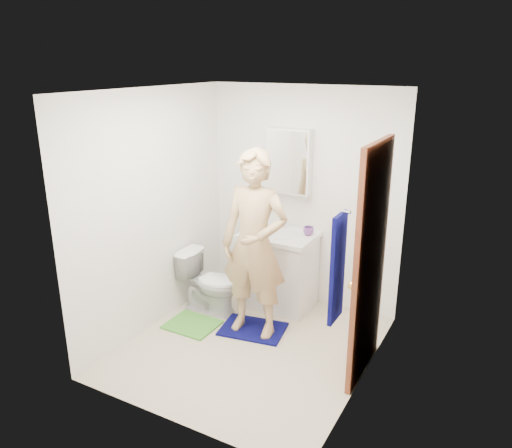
{
  "coord_description": "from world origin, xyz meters",
  "views": [
    {
      "loc": [
        2.07,
        -3.66,
        2.64
      ],
      "look_at": [
        -0.07,
        0.25,
        1.16
      ],
      "focal_mm": 35.0,
      "sensor_mm": 36.0,
      "label": 1
    }
  ],
  "objects": [
    {
      "name": "medicine_cabinet",
      "position": [
        -0.15,
        1.14,
        1.6
      ],
      "size": [
        0.5,
        0.12,
        0.7
      ],
      "primitive_type": "cube",
      "color": "white",
      "rests_on": "wall_back"
    },
    {
      "name": "bath_mat",
      "position": [
        -0.12,
        0.28,
        0.01
      ],
      "size": [
        0.71,
        0.56,
        0.02
      ],
      "primitive_type": "cube",
      "rotation": [
        0.0,
        0.0,
        0.16
      ],
      "color": "#080950",
      "rests_on": "floor"
    },
    {
      "name": "towel_hook",
      "position": [
        1.07,
        -0.57,
        1.67
      ],
      "size": [
        0.06,
        0.02,
        0.02
      ],
      "primitive_type": "cylinder",
      "rotation": [
        0.0,
        1.57,
        0.0
      ],
      "color": "silver",
      "rests_on": "wall_right"
    },
    {
      "name": "wall_front",
      "position": [
        0.0,
        -1.21,
        1.2
      ],
      "size": [
        2.2,
        0.02,
        2.4
      ],
      "primitive_type": "cube",
      "color": "white",
      "rests_on": "ground"
    },
    {
      "name": "wall_left",
      "position": [
        -1.11,
        0.0,
        1.2
      ],
      "size": [
        0.02,
        2.4,
        2.4
      ],
      "primitive_type": "cube",
      "color": "white",
      "rests_on": "ground"
    },
    {
      "name": "man",
      "position": [
        -0.09,
        0.25,
        0.95
      ],
      "size": [
        0.7,
        0.49,
        1.85
      ],
      "primitive_type": "imported",
      "rotation": [
        0.0,
        0.0,
        0.06
      ],
      "color": "tan",
      "rests_on": "bath_mat"
    },
    {
      "name": "sink_basin",
      "position": [
        -0.15,
        0.91,
        0.84
      ],
      "size": [
        0.4,
        0.4,
        0.03
      ],
      "primitive_type": "cylinder",
      "color": "white",
      "rests_on": "countertop"
    },
    {
      "name": "door",
      "position": [
        1.07,
        0.15,
        1.02
      ],
      "size": [
        0.05,
        0.8,
        2.05
      ],
      "primitive_type": "cube",
      "color": "brown",
      "rests_on": "ground"
    },
    {
      "name": "faucet",
      "position": [
        -0.15,
        1.09,
        0.91
      ],
      "size": [
        0.03,
        0.03,
        0.12
      ],
      "primitive_type": "cylinder",
      "color": "silver",
      "rests_on": "countertop"
    },
    {
      "name": "toothbrush_cup",
      "position": [
        0.15,
        1.02,
        0.9
      ],
      "size": [
        0.12,
        0.12,
        0.09
      ],
      "primitive_type": "imported",
      "rotation": [
        0.0,
        0.0,
        0.09
      ],
      "color": "#774393",
      "rests_on": "countertop"
    },
    {
      "name": "vanity_cabinet",
      "position": [
        -0.15,
        0.91,
        0.4
      ],
      "size": [
        0.75,
        0.55,
        0.8
      ],
      "primitive_type": "cube",
      "color": "white",
      "rests_on": "floor"
    },
    {
      "name": "countertop",
      "position": [
        -0.15,
        0.91,
        0.83
      ],
      "size": [
        0.79,
        0.59,
        0.05
      ],
      "primitive_type": "cube",
      "color": "white",
      "rests_on": "vanity_cabinet"
    },
    {
      "name": "door_knob",
      "position": [
        1.03,
        -0.17,
        0.95
      ],
      "size": [
        0.07,
        0.07,
        0.07
      ],
      "primitive_type": "sphere",
      "color": "gold",
      "rests_on": "door"
    },
    {
      "name": "floor",
      "position": [
        0.0,
        0.0,
        -0.01
      ],
      "size": [
        2.2,
        2.4,
        0.02
      ],
      "primitive_type": "cube",
      "color": "beige",
      "rests_on": "ground"
    },
    {
      "name": "towel",
      "position": [
        1.03,
        -0.57,
        1.25
      ],
      "size": [
        0.03,
        0.24,
        0.8
      ],
      "primitive_type": "cube",
      "color": "#080950",
      "rests_on": "wall_right"
    },
    {
      "name": "soap_dispenser",
      "position": [
        -0.36,
        0.83,
        0.95
      ],
      "size": [
        0.1,
        0.1,
        0.2
      ],
      "primitive_type": "imported",
      "rotation": [
        0.0,
        0.0,
        0.11
      ],
      "color": "#C5605C",
      "rests_on": "countertop"
    },
    {
      "name": "wall_right",
      "position": [
        1.11,
        0.0,
        1.2
      ],
      "size": [
        0.02,
        2.4,
        2.4
      ],
      "primitive_type": "cube",
      "color": "white",
      "rests_on": "ground"
    },
    {
      "name": "ceiling",
      "position": [
        0.0,
        0.0,
        2.41
      ],
      "size": [
        2.2,
        2.4,
        0.02
      ],
      "primitive_type": "cube",
      "color": "white",
      "rests_on": "ground"
    },
    {
      "name": "mirror_panel",
      "position": [
        -0.15,
        1.08,
        1.6
      ],
      "size": [
        0.46,
        0.01,
        0.66
      ],
      "primitive_type": "cube",
      "color": "white",
      "rests_on": "wall_back"
    },
    {
      "name": "green_rug",
      "position": [
        -0.72,
        0.06,
        0.01
      ],
      "size": [
        0.52,
        0.44,
        0.02
      ],
      "primitive_type": "cube",
      "rotation": [
        0.0,
        0.0,
        -0.01
      ],
      "color": "green",
      "rests_on": "floor"
    },
    {
      "name": "wall_back",
      "position": [
        0.0,
        1.21,
        1.2
      ],
      "size": [
        2.2,
        0.02,
        2.4
      ],
      "primitive_type": "cube",
      "color": "white",
      "rests_on": "ground"
    },
    {
      "name": "toilet",
      "position": [
        -0.74,
        0.43,
        0.34
      ],
      "size": [
        0.67,
        0.38,
        0.68
      ],
      "primitive_type": "imported",
      "rotation": [
        0.0,
        0.0,
        1.58
      ],
      "color": "white",
      "rests_on": "floor"
    }
  ]
}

